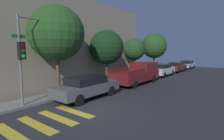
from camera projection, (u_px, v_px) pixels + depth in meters
The scene contains 14 objects.
ground_plane at pixel (95, 111), 8.85m from camera, with size 60.00×60.00×0.00m, color #28282D.
sidewalk at pixel (50, 97), 11.28m from camera, with size 26.00×1.62×0.14m, color slate.
building_row at pixel (17, 42), 13.44m from camera, with size 26.00×6.00×7.43m, color gray.
crosswalk at pixel (36, 125), 7.21m from camera, with size 4.43×2.60×0.00m.
traffic_light_pole at pixel (27, 46), 9.25m from camera, with size 2.06×0.56×4.93m.
sedan_near_corner at pixel (87, 87), 11.21m from camera, with size 4.62×1.77×1.41m.
pickup_truck at pixel (138, 73), 16.38m from camera, with size 5.77×2.05×1.88m.
sedan_middle at pixel (162, 70), 20.99m from camera, with size 4.25×1.81×1.48m.
sedan_far_end at pixel (176, 67), 25.25m from camera, with size 4.51×1.77×1.39m.
sedan_tail_of_row at pixel (187, 64), 29.64m from camera, with size 4.58×1.79×1.40m.
tree_near_corner at pixel (57, 33), 11.48m from camera, with size 3.65×3.65×6.01m.
tree_midblock at pixel (107, 47), 15.65m from camera, with size 3.06×3.06×4.88m.
tree_far_end at pixel (134, 50), 19.48m from camera, with size 2.41×2.41×4.41m.
tree_behind_truck at pixel (154, 46), 23.55m from camera, with size 3.33×3.33×5.38m.
Camera 1 is at (-6.26, -5.90, 3.05)m, focal length 28.00 mm.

